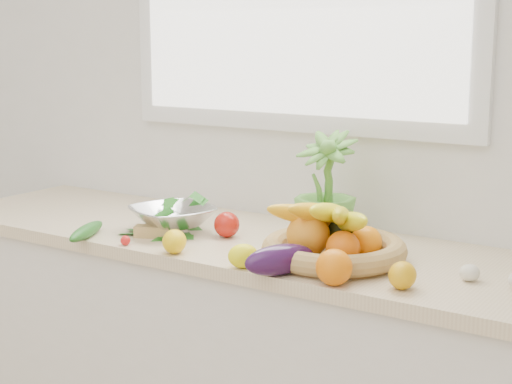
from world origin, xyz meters
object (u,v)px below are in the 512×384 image
Objects in this scene: apple at (227,225)px; potted_herb at (325,187)px; cucumber at (86,231)px; colander_with_spinach at (173,212)px; eggplant at (280,260)px; fruit_basket at (333,241)px.

apple is 0.33m from potted_herb.
cucumber is at bearing -145.51° from apple.
cucumber is 0.70× the size of colander_with_spinach.
eggplant is 0.40m from potted_herb.
fruit_basket reaches higher than colander_with_spinach.
potted_herb reaches higher than fruit_basket.
colander_with_spinach is (0.18, 0.20, 0.04)m from cucumber.
fruit_basket is at bearing -1.19° from colander_with_spinach.
potted_herb is (0.63, 0.37, 0.14)m from cucumber.
eggplant is at bearing -106.13° from fruit_basket.
potted_herb reaches higher than cucumber.
potted_herb is (-0.07, 0.37, 0.12)m from eggplant.
eggplant is (0.34, -0.24, 0.00)m from apple.
cucumber is 0.74m from potted_herb.
potted_herb reaches higher than apple.
fruit_basket is 1.33× the size of colander_with_spinach.
fruit_basket is (0.40, -0.05, 0.02)m from apple.
fruit_basket is (0.05, 0.19, 0.02)m from eggplant.
colander_with_spinach is at bearing -166.70° from apple.
eggplant is at bearing -79.46° from potted_herb.
potted_herb is at bearing 100.54° from eggplant.
apple is 0.43m from cucumber.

